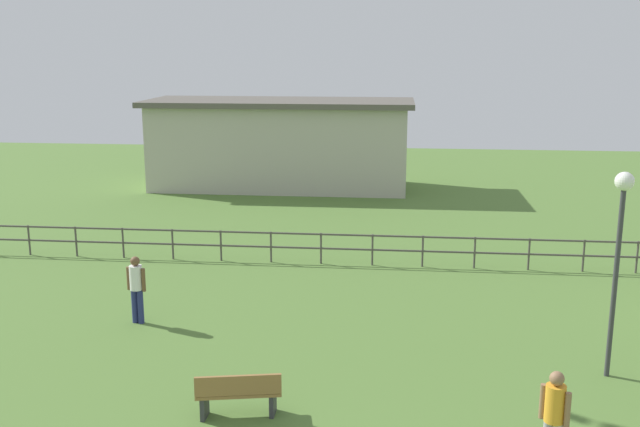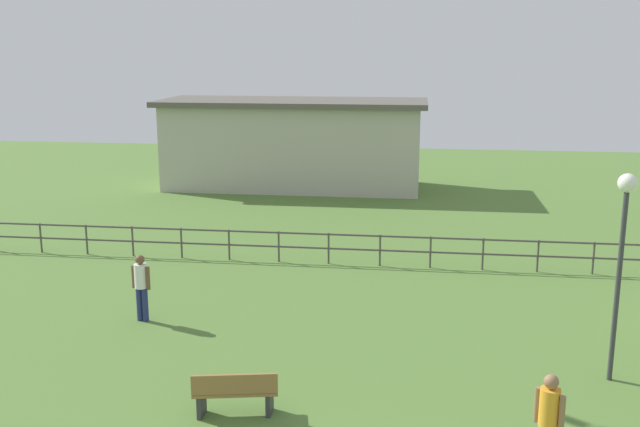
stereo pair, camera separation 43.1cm
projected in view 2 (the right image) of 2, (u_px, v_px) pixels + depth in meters
name	position (u px, v px, depth m)	size (l,w,h in m)	color
lamppost	(623.00, 231.00, 13.78)	(0.36, 0.36, 4.11)	#38383D
park_bench	(235.00, 392.00, 12.92)	(1.55, 0.70, 0.85)	olive
person_1	(141.00, 283.00, 17.35)	(0.48, 0.30, 1.62)	navy
person_3	(549.00, 418.00, 11.04)	(0.41, 0.35, 1.65)	#99999E
waterfront_railing	(357.00, 245.00, 21.89)	(36.02, 0.06, 0.95)	#4C4742
pavilion_building	(294.00, 143.00, 33.69)	(12.06, 4.68, 4.01)	#B7B2A3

